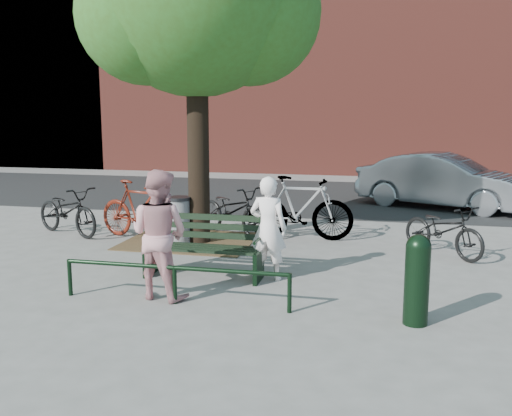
% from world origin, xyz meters
% --- Properties ---
extents(ground, '(90.00, 90.00, 0.00)m').
position_xyz_m(ground, '(0.00, 0.00, 0.00)').
color(ground, gray).
rests_on(ground, ground).
extents(dirt_pit, '(2.40, 2.00, 0.02)m').
position_xyz_m(dirt_pit, '(-1.00, 2.20, 0.01)').
color(dirt_pit, brown).
rests_on(dirt_pit, ground).
extents(road, '(40.00, 7.00, 0.01)m').
position_xyz_m(road, '(0.00, 8.50, 0.01)').
color(road, black).
rests_on(road, ground).
extents(townhouse_row, '(45.00, 4.00, 14.00)m').
position_xyz_m(townhouse_row, '(0.17, 16.00, 6.25)').
color(townhouse_row, brown).
rests_on(townhouse_row, ground).
extents(park_bench, '(1.74, 0.54, 0.97)m').
position_xyz_m(park_bench, '(-0.00, 0.08, 0.48)').
color(park_bench, black).
rests_on(park_bench, ground).
extents(guard_railing, '(3.06, 0.06, 0.51)m').
position_xyz_m(guard_railing, '(0.00, -1.20, 0.40)').
color(guard_railing, black).
rests_on(guard_railing, ground).
extents(person_left, '(0.60, 0.43, 1.54)m').
position_xyz_m(person_left, '(0.95, 0.15, 0.77)').
color(person_left, white).
rests_on(person_left, ground).
extents(person_right, '(0.96, 0.82, 1.72)m').
position_xyz_m(person_right, '(-0.28, -0.99, 0.86)').
color(person_right, '#CB8C90').
rests_on(person_right, ground).
extents(bollard, '(0.29, 0.29, 1.07)m').
position_xyz_m(bollard, '(3.00, -1.24, 0.57)').
color(bollard, black).
rests_on(bollard, ground).
extents(litter_bin, '(0.43, 0.43, 0.89)m').
position_xyz_m(litter_bin, '(-1.13, 2.00, 0.45)').
color(litter_bin, gray).
rests_on(litter_bin, ground).
extents(bicycle_a, '(1.96, 1.38, 0.98)m').
position_xyz_m(bicycle_a, '(-3.59, 2.24, 0.49)').
color(bicycle_a, black).
rests_on(bicycle_a, ground).
extents(bicycle_b, '(1.97, 1.06, 1.14)m').
position_xyz_m(bicycle_b, '(-2.02, 2.20, 0.57)').
color(bicycle_b, '#55160C').
rests_on(bicycle_b, ground).
extents(bicycle_c, '(1.97, 1.58, 1.00)m').
position_xyz_m(bicycle_c, '(-0.37, 2.96, 0.50)').
color(bicycle_c, black).
rests_on(bicycle_c, ground).
extents(bicycle_d, '(2.06, 0.62, 1.23)m').
position_xyz_m(bicycle_d, '(1.01, 2.87, 0.62)').
color(bicycle_d, gray).
rests_on(bicycle_d, ground).
extents(bicycle_e, '(1.60, 1.64, 0.89)m').
position_xyz_m(bicycle_e, '(3.60, 2.20, 0.45)').
color(bicycle_e, black).
rests_on(bicycle_e, ground).
extents(parked_car, '(4.47, 3.04, 1.39)m').
position_xyz_m(parked_car, '(4.03, 7.20, 0.70)').
color(parked_car, gray).
rests_on(parked_car, ground).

